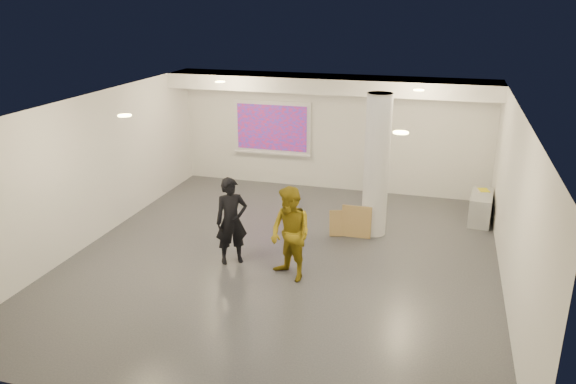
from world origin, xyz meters
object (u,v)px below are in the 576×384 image
(column, at_px, (377,166))
(credenza, at_px, (481,208))
(projection_screen, at_px, (272,128))
(man, at_px, (290,234))
(woman, at_px, (231,221))

(column, distance_m, credenza, 2.85)
(projection_screen, distance_m, credenza, 5.61)
(projection_screen, relative_size, credenza, 1.91)
(column, height_order, credenza, column)
(column, height_order, man, column)
(woman, relative_size, man, 0.98)
(column, distance_m, woman, 3.27)
(column, height_order, projection_screen, column)
(column, relative_size, credenza, 2.73)
(projection_screen, height_order, man, projection_screen)
(projection_screen, distance_m, man, 5.51)
(credenza, bearing_deg, projection_screen, 171.50)
(credenza, bearing_deg, woman, -137.63)
(projection_screen, bearing_deg, column, -40.56)
(projection_screen, distance_m, woman, 4.89)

